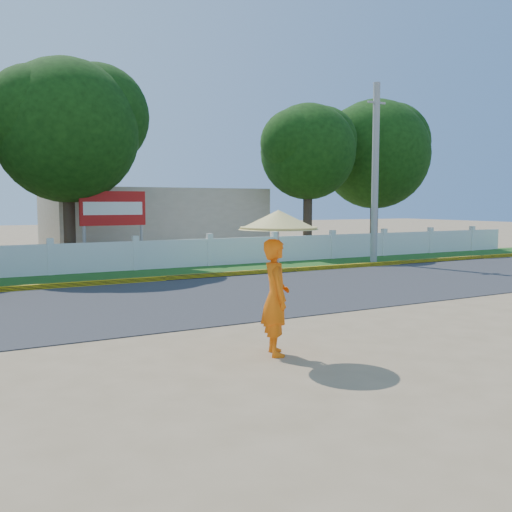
{
  "coord_description": "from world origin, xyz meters",
  "views": [
    {
      "loc": [
        -6.27,
        -9.31,
        2.51
      ],
      "look_at": [
        0.0,
        2.0,
        1.3
      ],
      "focal_mm": 40.0,
      "sensor_mm": 36.0,
      "label": 1
    }
  ],
  "objects": [
    {
      "name": "curb",
      "position": [
        0.0,
        8.05,
        0.08
      ],
      "size": [
        40.0,
        0.18,
        0.16
      ],
      "primitive_type": "cube",
      "color": "yellow",
      "rests_on": "ground"
    },
    {
      "name": "road",
      "position": [
        0.0,
        4.5,
        0.01
      ],
      "size": [
        60.0,
        7.0,
        0.02
      ],
      "primitive_type": "cube",
      "color": "#38383A",
      "rests_on": "ground"
    },
    {
      "name": "billboard",
      "position": [
        -0.51,
        12.3,
        2.14
      ],
      "size": [
        2.5,
        0.13,
        2.95
      ],
      "color": "gray",
      "rests_on": "ground"
    },
    {
      "name": "utility_pole",
      "position": [
        9.49,
        9.0,
        3.69
      ],
      "size": [
        0.28,
        0.28,
        7.38
      ],
      "primitive_type": "cylinder",
      "color": "gray",
      "rests_on": "ground"
    },
    {
      "name": "tree_row",
      "position": [
        0.23,
        14.32,
        4.96
      ],
      "size": [
        33.49,
        7.77,
        8.16
      ],
      "color": "#473828",
      "rests_on": "ground"
    },
    {
      "name": "ground",
      "position": [
        0.0,
        0.0,
        0.0
      ],
      "size": [
        120.0,
        120.0,
        0.0
      ],
      "primitive_type": "plane",
      "color": "#9E8460",
      "rests_on": "ground"
    },
    {
      "name": "fence",
      "position": [
        0.0,
        11.2,
        0.55
      ],
      "size": [
        40.0,
        0.1,
        1.1
      ],
      "primitive_type": "cube",
      "color": "silver",
      "rests_on": "ground"
    },
    {
      "name": "monk_with_parasol",
      "position": [
        -1.47,
        -1.36,
        1.56
      ],
      "size": [
        1.32,
        1.32,
        2.39
      ],
      "color": "orange",
      "rests_on": "ground"
    },
    {
      "name": "building_near",
      "position": [
        3.0,
        18.0,
        1.6
      ],
      "size": [
        10.0,
        6.0,
        3.2
      ],
      "primitive_type": "cube",
      "color": "#B7AD99",
      "rests_on": "ground"
    },
    {
      "name": "grass_verge",
      "position": [
        0.0,
        9.75,
        0.01
      ],
      "size": [
        60.0,
        3.5,
        0.03
      ],
      "primitive_type": "cube",
      "color": "#2D601E",
      "rests_on": "ground"
    }
  ]
}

